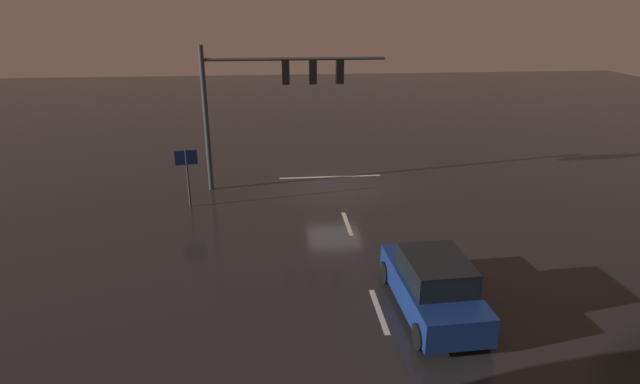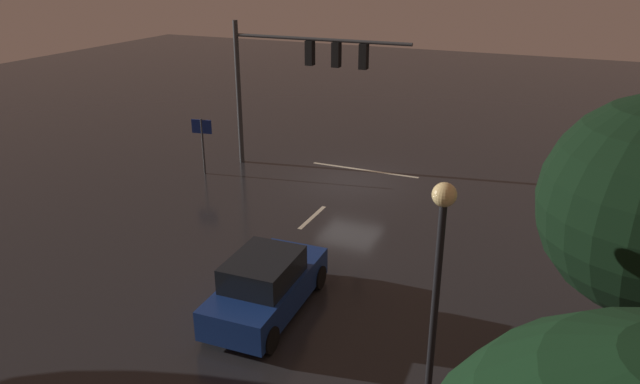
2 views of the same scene
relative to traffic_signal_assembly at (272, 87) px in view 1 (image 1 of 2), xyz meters
name	(u,v)px [view 1 (image 1 of 2)]	position (x,y,z in m)	size (l,w,h in m)	color
ground_plane	(334,188)	(-2.73, 0.49, -4.61)	(80.00, 80.00, 0.00)	#232326
traffic_signal_assembly	(272,87)	(0.00, 0.00, 0.00)	(7.97, 0.47, 6.41)	#383A3D
lane_dash_far	(347,223)	(-2.73, 4.49, -4.61)	(2.20, 0.16, 0.01)	beige
lane_dash_mid	(379,311)	(-2.73, 10.49, -4.61)	(2.20, 0.16, 0.01)	beige
stop_bar	(330,177)	(-2.73, -1.18, -4.61)	(5.00, 0.16, 0.01)	beige
car_approaching	(433,285)	(-4.17, 10.59, -3.82)	(2.05, 4.43, 1.70)	navy
route_sign	(187,166)	(3.58, 2.09, -2.81)	(0.90, 0.21, 2.50)	#383A3D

